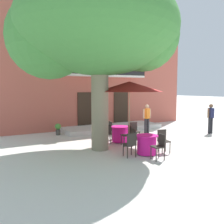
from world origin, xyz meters
The scene contains 18 objects.
ground_plane centered at (0.00, 0.00, 0.00)m, with size 120.00×120.00×0.00m, color silver.
building_facade centered at (0.18, 6.99, 3.75)m, with size 13.00×5.09×7.50m.
entrance_step_platform centered at (0.18, 3.96, 0.12)m, with size 6.24×2.07×0.25m, color silver.
plane_tree centered at (-2.91, -0.11, 4.90)m, with size 6.78×5.95×7.03m.
cafe_table_near_tree centered at (-1.63, -1.78, 0.39)m, with size 0.86×0.86×0.76m.
cafe_chair_near_tree_0 centered at (-2.39, -1.77, 0.53)m, with size 0.44×0.44×0.91m.
cafe_chair_near_tree_1 centered at (-1.65, -2.54, 0.53)m, with size 0.45×0.45×0.91m.
cafe_chair_near_tree_2 centered at (-0.89, -1.87, 0.53)m, with size 0.48×0.48×0.91m.
cafe_chair_near_tree_3 centered at (-1.61, -1.03, 0.53)m, with size 0.45×0.45×0.91m.
cafe_table_middle centered at (-1.35, 0.60, 0.39)m, with size 0.86×0.86×0.76m.
cafe_chair_middle_0 centered at (-1.41, -0.15, 0.53)m, with size 0.47×0.47×0.91m.
cafe_chair_middle_1 centered at (-0.60, 0.50, 0.53)m, with size 0.48×0.48×0.91m.
cafe_chair_middle_2 centered at (-1.32, 1.36, 0.53)m, with size 0.45×0.45×0.91m.
cafe_chair_middle_3 centered at (-2.10, 0.57, 0.53)m, with size 0.42×0.42×0.91m.
cafe_umbrella centered at (-1.38, -0.21, 2.61)m, with size 2.90×2.90×2.85m.
ground_planter_left centered at (-3.29, 3.88, 0.36)m, with size 0.33×0.33×0.63m.
pedestrian_near_entrance centered at (1.16, 1.75, 0.93)m, with size 0.53×0.34×1.65m.
pedestrian_mid_plaza centered at (4.30, -0.03, 0.95)m, with size 0.53×0.40×1.68m.
Camera 1 is at (-7.52, -9.18, 2.54)m, focal length 39.74 mm.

